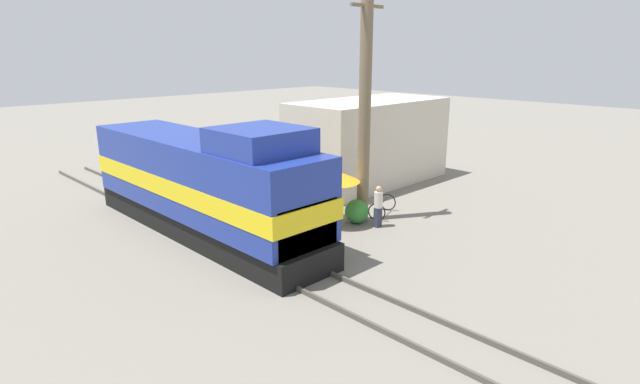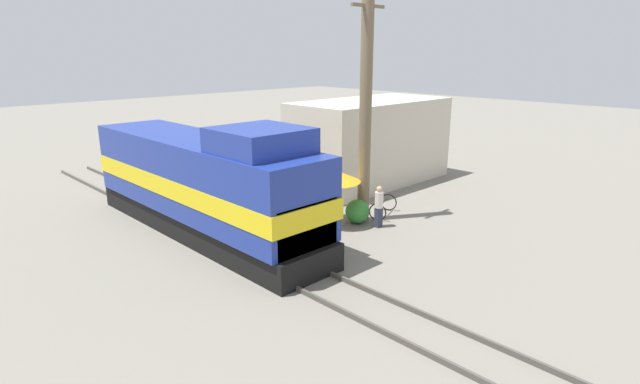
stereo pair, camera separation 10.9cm
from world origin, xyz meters
The scene contains 11 objects.
ground_plane centered at (0.00, 0.00, 0.00)m, with size 120.00×120.00×0.00m, color slate.
rail_near centered at (-0.72, 0.00, 0.07)m, with size 0.08×36.69×0.15m, color #4C4742.
rail_far centered at (0.72, 0.00, 0.07)m, with size 0.08×36.69×0.15m, color #4C4742.
locomotive centered at (0.00, 3.73, 1.96)m, with size 2.89×12.43×4.49m.
utility_pole centered at (5.52, 0.73, 4.83)m, with size 1.80×0.49×9.58m.
vendor_umbrella centered at (4.25, 1.22, 2.04)m, with size 2.19×2.19×2.29m.
billboard_sign centered at (7.62, 4.37, 3.07)m, with size 2.47×0.12×4.03m.
shrub_cluster centered at (5.06, 0.63, 0.49)m, with size 0.98×0.98×0.98m, color #388C38.
person_bystander centered at (5.30, -0.28, 0.92)m, with size 0.34×0.34×1.69m.
bicycle centered at (6.56, 0.50, 0.39)m, with size 1.76×1.29×0.75m.
building_block_distant centered at (10.54, 4.66, 2.17)m, with size 8.75×4.14×4.35m, color beige.
Camera 2 is at (-9.51, -12.20, 6.83)m, focal length 28.00 mm.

